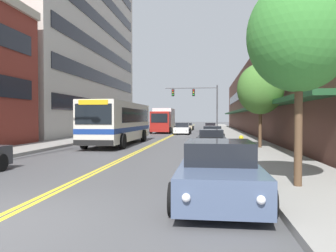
# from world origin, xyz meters

# --- Properties ---
(ground_plane) EXTENTS (240.00, 240.00, 0.00)m
(ground_plane) POSITION_xyz_m (0.00, 37.00, 0.00)
(ground_plane) COLOR #4C4C4F
(sidewalk_left) EXTENTS (3.08, 106.00, 0.18)m
(sidewalk_left) POSITION_xyz_m (-7.04, 37.00, 0.09)
(sidewalk_left) COLOR gray
(sidewalk_left) RESTS_ON ground_plane
(sidewalk_right) EXTENTS (3.08, 106.00, 0.18)m
(sidewalk_right) POSITION_xyz_m (7.04, 37.00, 0.09)
(sidewalk_right) COLOR gray
(sidewalk_right) RESTS_ON ground_plane
(centre_line) EXTENTS (0.34, 106.00, 0.01)m
(centre_line) POSITION_xyz_m (0.00, 37.00, 0.00)
(centre_line) COLOR yellow
(centre_line) RESTS_ON ground_plane
(office_tower_left) EXTENTS (12.08, 30.38, 30.57)m
(office_tower_left) POSITION_xyz_m (-14.82, 33.99, 15.29)
(office_tower_left) COLOR #BCB7AD
(office_tower_left) RESTS_ON ground_plane
(storefront_row_right) EXTENTS (9.10, 68.00, 8.94)m
(storefront_row_right) POSITION_xyz_m (12.81, 37.00, 4.47)
(storefront_row_right) COLOR brown
(storefront_row_right) RESTS_ON ground_plane
(city_bus) EXTENTS (2.82, 11.13, 3.08)m
(city_bus) POSITION_xyz_m (-2.56, 18.25, 1.74)
(city_bus) COLOR silver
(city_bus) RESTS_ON ground_plane
(car_champagne_parked_left_mid) EXTENTS (1.98, 4.85, 1.32)m
(car_champagne_parked_left_mid) POSITION_xyz_m (-4.29, 28.61, 0.60)
(car_champagne_parked_left_mid) COLOR beige
(car_champagne_parked_left_mid) RESTS_ON ground_plane
(car_slate_blue_parked_right_foreground) EXTENTS (2.09, 4.41, 1.42)m
(car_slate_blue_parked_right_foreground) POSITION_xyz_m (4.35, 2.17, 0.66)
(car_slate_blue_parked_right_foreground) COLOR #475675
(car_slate_blue_parked_right_foreground) RESTS_ON ground_plane
(car_black_parked_right_mid) EXTENTS (1.98, 4.41, 1.24)m
(car_black_parked_right_mid) POSITION_xyz_m (4.27, 15.21, 0.59)
(car_black_parked_right_mid) COLOR black
(car_black_parked_right_mid) RESTS_ON ground_plane
(car_charcoal_parked_right_far) EXTENTS (2.02, 4.60, 1.26)m
(car_charcoal_parked_right_far) POSITION_xyz_m (4.44, 23.28, 0.59)
(car_charcoal_parked_right_far) COLOR #232328
(car_charcoal_parked_right_far) RESTS_ON ground_plane
(car_red_parked_right_end) EXTENTS (1.99, 4.46, 1.26)m
(car_red_parked_right_end) POSITION_xyz_m (4.38, 42.96, 0.59)
(car_red_parked_right_end) COLOR maroon
(car_red_parked_right_end) RESTS_ON ground_plane
(car_beige_moving_lead) EXTENTS (2.16, 4.89, 1.16)m
(car_beige_moving_lead) POSITION_xyz_m (0.60, 47.90, 0.55)
(car_beige_moving_lead) COLOR #BCAD89
(car_beige_moving_lead) RESTS_ON ground_plane
(car_white_moving_second) EXTENTS (2.05, 4.36, 1.40)m
(car_white_moving_second) POSITION_xyz_m (0.93, 34.09, 0.65)
(car_white_moving_second) COLOR white
(car_white_moving_second) RESTS_ON ground_plane
(box_truck) EXTENTS (2.73, 6.85, 3.24)m
(box_truck) POSITION_xyz_m (-1.87, 37.35, 1.66)
(box_truck) COLOR maroon
(box_truck) RESTS_ON ground_plane
(traffic_signal_mast) EXTENTS (6.82, 0.38, 6.23)m
(traffic_signal_mast) POSITION_xyz_m (2.83, 36.94, 4.47)
(traffic_signal_mast) COLOR #47474C
(traffic_signal_mast) RESTS_ON ground_plane
(street_tree_right_near) EXTENTS (2.71, 2.71, 5.46)m
(street_tree_right_near) POSITION_xyz_m (6.44, 3.25, 4.14)
(street_tree_right_near) COLOR brown
(street_tree_right_near) RESTS_ON sidewalk_right
(street_tree_right_mid) EXTENTS (2.80, 2.80, 5.10)m
(street_tree_right_mid) POSITION_xyz_m (7.22, 14.72, 3.73)
(street_tree_right_mid) COLOR brown
(street_tree_right_mid) RESTS_ON sidewalk_right
(fire_hydrant) EXTENTS (0.36, 0.28, 0.81)m
(fire_hydrant) POSITION_xyz_m (5.95, 13.25, 0.58)
(fire_hydrant) COLOR yellow
(fire_hydrant) RESTS_ON sidewalk_right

